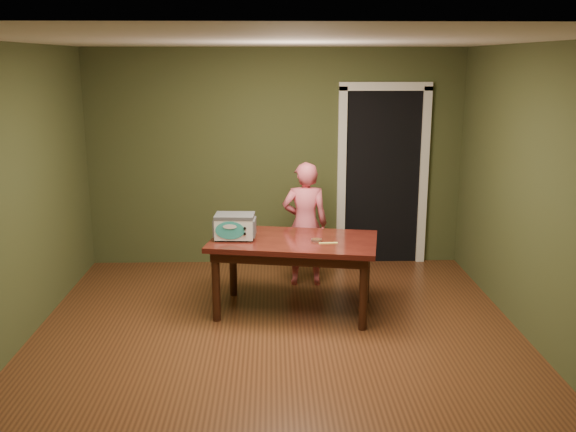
# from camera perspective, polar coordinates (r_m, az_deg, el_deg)

# --- Properties ---
(floor) EXTENTS (5.00, 5.00, 0.00)m
(floor) POSITION_cam_1_polar(r_m,az_deg,el_deg) (5.70, -0.90, -11.74)
(floor) COLOR brown
(floor) RESTS_ON ground
(room_shell) EXTENTS (4.52, 5.02, 2.61)m
(room_shell) POSITION_cam_1_polar(r_m,az_deg,el_deg) (5.20, -0.97, 5.49)
(room_shell) COLOR #3C4524
(room_shell) RESTS_ON ground
(doorway) EXTENTS (1.10, 0.66, 2.25)m
(doorway) POSITION_cam_1_polar(r_m,az_deg,el_deg) (8.16, 8.04, 3.74)
(doorway) COLOR black
(doorway) RESTS_ON ground
(dining_table) EXTENTS (1.73, 1.17, 0.75)m
(dining_table) POSITION_cam_1_polar(r_m,az_deg,el_deg) (6.29, 0.52, -2.93)
(dining_table) COLOR #36100C
(dining_table) RESTS_ON floor
(toy_oven) EXTENTS (0.42, 0.30, 0.25)m
(toy_oven) POSITION_cam_1_polar(r_m,az_deg,el_deg) (6.25, -4.76, -0.85)
(toy_oven) COLOR #4C4F54
(toy_oven) RESTS_ON dining_table
(baking_pan) EXTENTS (0.10, 0.10, 0.02)m
(baking_pan) POSITION_cam_1_polar(r_m,az_deg,el_deg) (6.19, 2.55, -2.14)
(baking_pan) COLOR silver
(baking_pan) RESTS_ON dining_table
(spatula) EXTENTS (0.18, 0.04, 0.01)m
(spatula) POSITION_cam_1_polar(r_m,az_deg,el_deg) (6.12, 3.60, -2.41)
(spatula) COLOR #F7EF6B
(spatula) RESTS_ON dining_table
(child) EXTENTS (0.51, 0.33, 1.38)m
(child) POSITION_cam_1_polar(r_m,az_deg,el_deg) (7.07, 1.53, -0.72)
(child) COLOR #E35D70
(child) RESTS_ON floor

